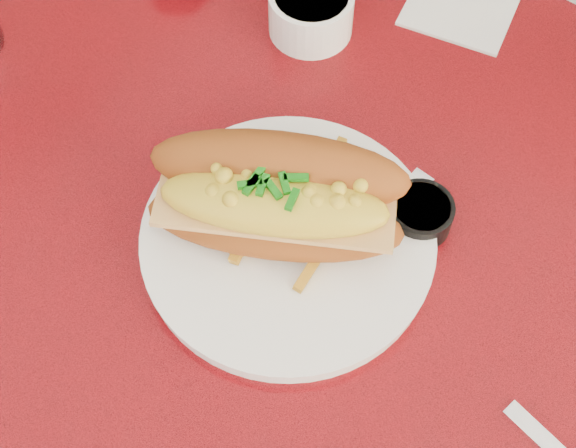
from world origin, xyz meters
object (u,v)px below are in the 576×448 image
Objects in this scene: gravy_ramekin at (311,11)px; mac_hoagie at (276,197)px; dinner_plate at (288,240)px; fork at (374,229)px; diner_table at (329,296)px; sauce_cup_right at (420,214)px; booth_bench_far at (569,50)px.

mac_hoagie is at bearing -61.54° from gravy_ramekin.
dinner_plate is 0.27m from gravy_ramekin.
dinner_plate is at bearing 136.01° from fork.
gravy_ramekin is (-0.14, 0.23, 0.02)m from dinner_plate.
dinner_plate is 0.05m from mac_hoagie.
diner_table is 7.45× the size of fork.
fork is (0.06, 0.05, 0.01)m from dinner_plate.
mac_hoagie reaches higher than sauce_cup_right.
gravy_ramekin reaches higher than dinner_plate.
dinner_plate is 1.63× the size of fork.
sauce_cup_right is (0.08, 0.09, 0.01)m from dinner_plate.
mac_hoagie is at bearing 160.51° from dinner_plate.
sauce_cup_right is (0.10, 0.09, -0.04)m from mac_hoagie.
gravy_ramekin is (-0.12, 0.22, -0.03)m from mac_hoagie.
sauce_cup_right is (0.02, 0.04, -0.00)m from fork.
booth_bench_far reaches higher than mac_hoagie.
diner_table is 0.18m from dinner_plate.
diner_table is 0.31m from gravy_ramekin.
mac_hoagie reaches higher than gravy_ramekin.
booth_bench_far is 12.27× the size of gravy_ramekin.
booth_bench_far is (0.00, 0.81, -0.32)m from diner_table.
sauce_cup_right is at bearing -27.04° from fork.
booth_bench_far is at bearing 90.00° from diner_table.
booth_bench_far is 4.47× the size of dinner_plate.
diner_table is 0.23m from mac_hoagie.
fork is (0.04, -0.81, 0.50)m from booth_bench_far.
booth_bench_far is at bearing 88.51° from dinner_plate.
diner_table is 16.76× the size of sauce_cup_right.
mac_hoagie is 0.26m from gravy_ramekin.
mac_hoagie reaches higher than fork.
sauce_cup_right is at bearing -32.22° from gravy_ramekin.
booth_bench_far is at bearing 75.62° from gravy_ramekin.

